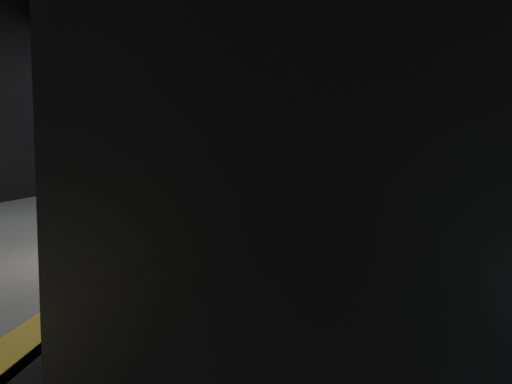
{
  "coord_description": "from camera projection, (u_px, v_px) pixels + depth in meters",
  "views": [
    {
      "loc": [
        -0.46,
        -14.57,
        3.06
      ],
      "look_at": [
        -1.01,
        -0.96,
        2.0
      ],
      "focal_mm": 35.0,
      "sensor_mm": 36.0,
      "label": 1
    }
  ],
  "objects": [
    {
      "name": "ground",
      "position": [
        291.0,
        257.0,
        14.74
      ],
      "size": [
        44.0,
        44.0,
        0.0
      ],
      "primitive_type": "plane",
      "color": "black",
      "rests_on": "ground"
    },
    {
      "name": "platform_left",
      "position": [
        42.0,
        239.0,
        15.0
      ],
      "size": [
        9.0,
        43.8,
        1.0
      ],
      "primitive_type": "cube",
      "color": "#50504E",
      "rests_on": "ground"
    },
    {
      "name": "tactile_strip",
      "position": [
        182.0,
        223.0,
        14.79
      ],
      "size": [
        0.5,
        43.8,
        0.01
      ],
      "primitive_type": "cube",
      "color": "olive",
      "rests_on": "platform_left"
    },
    {
      "name": "track",
      "position": [
        291.0,
        255.0,
        14.73
      ],
      "size": [
        2.4,
        43.0,
        0.24
      ],
      "color": "#3F3328",
      "rests_on": "ground"
    },
    {
      "name": "train",
      "position": [
        294.0,
        147.0,
        12.97
      ],
      "size": [
        3.23,
        21.62,
        5.78
      ],
      "color": "#9B9EA3",
      "rests_on": "ground"
    },
    {
      "name": "woman",
      "position": [
        145.0,
        199.0,
        12.73
      ],
      "size": [
        0.66,
        0.44,
        1.77
      ],
      "primitive_type": "imported",
      "rotation": [
        0.0,
        0.0,
        0.02
      ],
      "color": "tan",
      "rests_on": "platform_left"
    }
  ]
}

